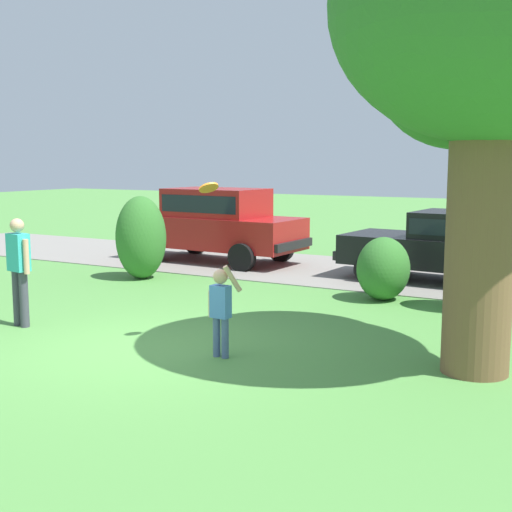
{
  "coord_description": "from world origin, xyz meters",
  "views": [
    {
      "loc": [
        5.92,
        -7.4,
        2.66
      ],
      "look_at": [
        0.57,
        2.17,
        1.1
      ],
      "focal_mm": 47.66,
      "sensor_mm": 36.0,
      "label": 1
    }
  ],
  "objects_px": {
    "oak_tree_large": "(491,26)",
    "frisbee": "(209,188)",
    "parked_sedan": "(447,244)",
    "adult_onlooker": "(19,266)",
    "child_thrower": "(221,305)",
    "parked_suv": "(217,221)"
  },
  "relations": [
    {
      "from": "child_thrower",
      "to": "adult_onlooker",
      "type": "xyz_separation_m",
      "value": [
        -3.73,
        -0.09,
        0.27
      ]
    },
    {
      "from": "oak_tree_large",
      "to": "frisbee",
      "type": "bearing_deg",
      "value": -167.68
    },
    {
      "from": "frisbee",
      "to": "oak_tree_large",
      "type": "bearing_deg",
      "value": 12.32
    },
    {
      "from": "parked_suv",
      "to": "parked_sedan",
      "type": "bearing_deg",
      "value": -1.42
    },
    {
      "from": "oak_tree_large",
      "to": "parked_sedan",
      "type": "distance_m",
      "value": 7.1
    },
    {
      "from": "parked_sedan",
      "to": "child_thrower",
      "type": "xyz_separation_m",
      "value": [
        -1.27,
        -7.14,
        -0.13
      ]
    },
    {
      "from": "parked_sedan",
      "to": "parked_suv",
      "type": "distance_m",
      "value": 5.98
    },
    {
      "from": "adult_onlooker",
      "to": "oak_tree_large",
      "type": "bearing_deg",
      "value": 10.49
    },
    {
      "from": "parked_suv",
      "to": "adult_onlooker",
      "type": "relative_size",
      "value": 2.75
    },
    {
      "from": "parked_suv",
      "to": "frisbee",
      "type": "distance_m",
      "value": 8.19
    },
    {
      "from": "child_thrower",
      "to": "adult_onlooker",
      "type": "relative_size",
      "value": 0.74
    },
    {
      "from": "frisbee",
      "to": "adult_onlooker",
      "type": "bearing_deg",
      "value": -171.51
    },
    {
      "from": "oak_tree_large",
      "to": "parked_suv",
      "type": "bearing_deg",
      "value": 142.0
    },
    {
      "from": "oak_tree_large",
      "to": "parked_suv",
      "type": "distance_m",
      "value": 10.42
    },
    {
      "from": "adult_onlooker",
      "to": "parked_sedan",
      "type": "bearing_deg",
      "value": 55.31
    },
    {
      "from": "parked_sedan",
      "to": "adult_onlooker",
      "type": "distance_m",
      "value": 8.79
    },
    {
      "from": "parked_suv",
      "to": "adult_onlooker",
      "type": "height_order",
      "value": "parked_suv"
    },
    {
      "from": "parked_sedan",
      "to": "child_thrower",
      "type": "relative_size",
      "value": 3.5
    },
    {
      "from": "parked_sedan",
      "to": "frisbee",
      "type": "relative_size",
      "value": 15.39
    },
    {
      "from": "frisbee",
      "to": "adult_onlooker",
      "type": "relative_size",
      "value": 0.17
    },
    {
      "from": "oak_tree_large",
      "to": "frisbee",
      "type": "height_order",
      "value": "oak_tree_large"
    },
    {
      "from": "adult_onlooker",
      "to": "child_thrower",
      "type": "bearing_deg",
      "value": 1.43
    }
  ]
}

